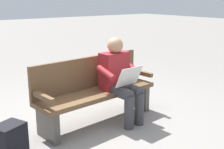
% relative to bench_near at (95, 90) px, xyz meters
% --- Properties ---
extents(ground_plane, '(40.00, 40.00, 0.00)m').
position_rel_bench_near_xyz_m(ground_plane, '(-0.01, 0.07, -0.46)').
color(ground_plane, gray).
extents(bench_near, '(1.83, 0.63, 0.90)m').
position_rel_bench_near_xyz_m(bench_near, '(0.00, 0.00, 0.00)').
color(bench_near, brown).
rests_on(bench_near, ground).
extents(person_seated, '(0.59, 0.60, 1.18)m').
position_rel_bench_near_xyz_m(person_seated, '(-0.28, 0.21, 0.17)').
color(person_seated, maroon).
rests_on(person_seated, ground).
extents(backpack, '(0.37, 0.36, 0.41)m').
position_rel_bench_near_xyz_m(backpack, '(1.32, 0.33, -0.26)').
color(backpack, black).
rests_on(backpack, ground).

